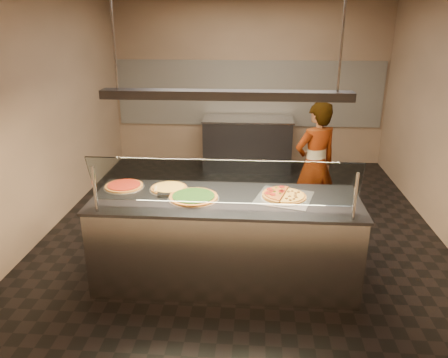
# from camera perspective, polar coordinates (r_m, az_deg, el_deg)

# --- Properties ---
(ground) EXTENTS (5.00, 6.00, 0.02)m
(ground) POSITION_cam_1_polar(r_m,az_deg,el_deg) (5.78, 2.34, -6.67)
(ground) COLOR black
(ground) RESTS_ON ground
(wall_back) EXTENTS (5.00, 0.02, 3.00)m
(wall_back) POSITION_cam_1_polar(r_m,az_deg,el_deg) (8.24, 3.26, 12.49)
(wall_back) COLOR tan
(wall_back) RESTS_ON ground
(wall_front) EXTENTS (5.00, 0.02, 3.00)m
(wall_front) POSITION_cam_1_polar(r_m,az_deg,el_deg) (2.42, 0.26, -6.92)
(wall_front) COLOR tan
(wall_front) RESTS_ON ground
(wall_left) EXTENTS (0.02, 6.00, 3.00)m
(wall_left) POSITION_cam_1_polar(r_m,az_deg,el_deg) (5.91, -22.82, 7.88)
(wall_left) COLOR tan
(wall_left) RESTS_ON ground
(tile_band) EXTENTS (4.90, 0.02, 1.20)m
(tile_band) POSITION_cam_1_polar(r_m,az_deg,el_deg) (8.24, 3.23, 11.08)
(tile_band) COLOR silver
(tile_band) RESTS_ON wall_back
(serving_counter) EXTENTS (2.66, 0.94, 0.93)m
(serving_counter) POSITION_cam_1_polar(r_m,az_deg,el_deg) (4.53, 0.20, -7.96)
(serving_counter) COLOR #B7B7BC
(serving_counter) RESTS_ON ground
(sneeze_guard) EXTENTS (2.42, 0.18, 0.54)m
(sneeze_guard) POSITION_cam_1_polar(r_m,az_deg,el_deg) (3.90, -0.15, -0.46)
(sneeze_guard) COLOR #B7B7BC
(sneeze_guard) RESTS_ON serving_counter
(perforated_tray) EXTENTS (0.64, 0.64, 0.01)m
(perforated_tray) POSITION_cam_1_polar(r_m,az_deg,el_deg) (4.38, 7.81, -2.36)
(perforated_tray) COLOR silver
(perforated_tray) RESTS_ON serving_counter
(half_pizza_pepperoni) EXTENTS (0.32, 0.47, 0.05)m
(half_pizza_pepperoni) POSITION_cam_1_polar(r_m,az_deg,el_deg) (4.36, 6.45, -1.98)
(half_pizza_pepperoni) COLOR brown
(half_pizza_pepperoni) RESTS_ON perforated_tray
(half_pizza_sausage) EXTENTS (0.32, 0.47, 0.04)m
(half_pizza_sausage) POSITION_cam_1_polar(r_m,az_deg,el_deg) (4.38, 9.22, -2.16)
(half_pizza_sausage) COLOR brown
(half_pizza_sausage) RESTS_ON perforated_tray
(pizza_spinach) EXTENTS (0.51, 0.51, 0.03)m
(pizza_spinach) POSITION_cam_1_polar(r_m,az_deg,el_deg) (4.33, -4.00, -2.32)
(pizza_spinach) COLOR silver
(pizza_spinach) RESTS_ON serving_counter
(pizza_cheese) EXTENTS (0.41, 0.41, 0.03)m
(pizza_cheese) POSITION_cam_1_polar(r_m,az_deg,el_deg) (4.59, -7.21, -1.15)
(pizza_cheese) COLOR silver
(pizza_cheese) RESTS_ON serving_counter
(pizza_tomato) EXTENTS (0.42, 0.42, 0.03)m
(pizza_tomato) POSITION_cam_1_polar(r_m,az_deg,el_deg) (4.73, -12.91, -0.84)
(pizza_tomato) COLOR silver
(pizza_tomato) RESTS_ON serving_counter
(pizza_spatula) EXTENTS (0.20, 0.23, 0.02)m
(pizza_spatula) POSITION_cam_1_polar(r_m,az_deg,el_deg) (4.49, -8.49, -1.49)
(pizza_spatula) COLOR #B7B7BC
(pizza_spatula) RESTS_ON pizza_spinach
(prep_table) EXTENTS (1.61, 0.74, 0.93)m
(prep_table) POSITION_cam_1_polar(r_m,az_deg,el_deg) (8.00, 3.09, 4.68)
(prep_table) COLOR #3F3F44
(prep_table) RESTS_ON ground
(worker) EXTENTS (0.72, 0.63, 1.65)m
(worker) POSITION_cam_1_polar(r_m,az_deg,el_deg) (5.77, 11.80, 1.84)
(worker) COLOR #2B2631
(worker) RESTS_ON ground
(heat_lamp_housing) EXTENTS (2.30, 0.18, 0.08)m
(heat_lamp_housing) POSITION_cam_1_polar(r_m,az_deg,el_deg) (4.04, 0.22, 10.92)
(heat_lamp_housing) COLOR #3F3F44
(heat_lamp_housing) RESTS_ON ceiling
(lamp_rod_left) EXTENTS (0.02, 0.02, 1.01)m
(lamp_rod_left) POSITION_cam_1_polar(r_m,az_deg,el_deg) (4.18, -14.30, 18.15)
(lamp_rod_left) COLOR #B7B7BC
(lamp_rod_left) RESTS_ON ceiling
(lamp_rod_right) EXTENTS (0.02, 0.02, 1.01)m
(lamp_rod_right) POSITION_cam_1_polar(r_m,az_deg,el_deg) (4.05, 15.25, 18.02)
(lamp_rod_right) COLOR #B7B7BC
(lamp_rod_right) RESTS_ON ceiling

